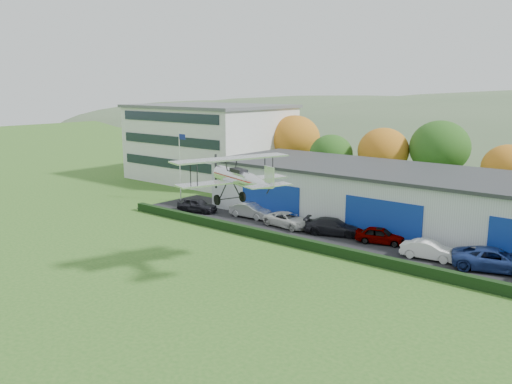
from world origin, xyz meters
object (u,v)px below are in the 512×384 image
Objects in this scene: car_2 at (288,220)px; biplane at (239,176)px; car_0 at (197,205)px; car_4 at (380,235)px; flagpole at (180,160)px; car_1 at (251,210)px; car_3 at (333,227)px; office_block at (210,142)px; car_6 at (494,259)px; car_5 at (429,250)px; hangar at (412,199)px.

biplane is (4.88, -12.28, 6.25)m from car_2.
car_0 is 1.05× the size of car_4.
flagpole reaches higher than car_1.
car_3 is at bearing 77.27° from car_4.
car_6 is at bearing -18.89° from office_block.
car_4 is at bearing 90.45° from biplane.
car_2 is 13.79m from car_5.
office_block is at bearing 60.35° from car_5.
car_2 is at bearing 71.71° from car_6.
hangar is at bearing 13.51° from flagpole.
car_0 is 0.89× the size of car_2.
biplane is (29.06, -26.66, 1.75)m from office_block.
car_4 reaches higher than car_2.
car_4 is at bearing -92.73° from car_1.
car_1 is 4.97m from car_2.
office_block is 41.07m from car_5.
car_5 is at bearing -3.93° from flagpole.
car_1 reaches higher than car_0.
car_0 is (-19.65, -8.56, -1.88)m from hangar.
car_4 is (4.42, 0.23, -0.04)m from car_3.
car_4 is (13.99, 0.18, -0.04)m from car_1.
office_block is 36.22m from car_4.
flagpole is 34.64m from car_6.
car_5 is (13.77, -0.67, 0.03)m from car_2.
flagpole is 1.80× the size of car_1.
office_block is 32.31m from car_3.
car_0 is 0.49× the size of biplane.
car_0 reaches higher than car_5.
car_5 is 15.89m from biplane.
biplane is (-4.17, -12.95, 6.23)m from car_4.
car_5 is at bearing 70.83° from biplane.
car_2 is at bearing -99.11° from car_1.
hangar is 9.54× the size of car_0.
office_block is at bearing 26.30° from car_0.
hangar is at bearing 33.83° from car_6.
car_1 is 1.05× the size of car_5.
car_3 is at bearing -2.60° from flagpole.
car_1 reaches higher than car_5.
biplane is at bearing -33.11° from flagpole.
flagpole is at bearing -166.49° from hangar.
car_2 is at bearing -30.74° from office_block.
biplane is at bearing -145.89° from car_1.
car_3 is 0.58× the size of biplane.
flagpole is 1.67× the size of car_2.
car_5 is (4.73, -1.34, 0.01)m from car_4.
car_6 is (34.38, -1.54, -3.93)m from flagpole.
office_block is 28.49m from car_2.
office_block is 45.13m from car_6.
flagpole reaches higher than car_4.
flagpole is 1.88× the size of car_0.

